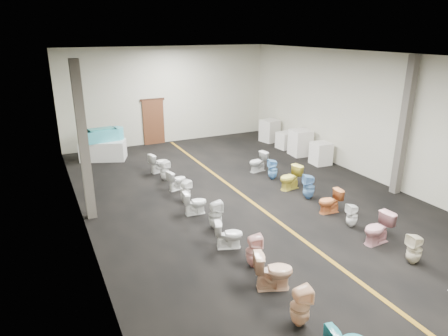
{
  "coord_description": "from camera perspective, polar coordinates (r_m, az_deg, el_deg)",
  "views": [
    {
      "loc": [
        -5.88,
        -10.22,
        5.2
      ],
      "look_at": [
        -0.45,
        1.0,
        0.87
      ],
      "focal_mm": 32.0,
      "sensor_mm": 36.0,
      "label": 1
    }
  ],
  "objects": [
    {
      "name": "toilet_left_3",
      "position": [
        9.37,
        4.25,
        -11.73
      ],
      "size": [
        0.45,
        0.44,
        0.8
      ],
      "primitive_type": "imported",
      "rotation": [
        0.0,
        0.0,
        1.31
      ],
      "color": "beige",
      "rests_on": "floor"
    },
    {
      "name": "appliance_crate_b",
      "position": [
        17.67,
        10.86,
        3.58
      ],
      "size": [
        0.86,
        0.86,
        1.11
      ],
      "primitive_type": "cube",
      "rotation": [
        0.0,
        0.0,
        -0.07
      ],
      "color": "silver",
      "rests_on": "floor"
    },
    {
      "name": "toilet_right_8",
      "position": [
        14.66,
        6.99,
        -0.18
      ],
      "size": [
        0.42,
        0.42,
        0.76
      ],
      "primitive_type": "imported",
      "rotation": [
        0.0,
        0.0,
        -1.82
      ],
      "color": "#72B3EE",
      "rests_on": "floor"
    },
    {
      "name": "column_left",
      "position": [
        11.65,
        -19.44,
        3.4
      ],
      "size": [
        0.25,
        0.25,
        4.5
      ],
      "primitive_type": "cube",
      "color": "#59544C",
      "rests_on": "floor"
    },
    {
      "name": "toilet_right_7",
      "position": [
        13.82,
        9.44,
        -1.38
      ],
      "size": [
        0.86,
        0.57,
        0.82
      ],
      "primitive_type": "imported",
      "rotation": [
        0.0,
        0.0,
        -1.42
      ],
      "color": "#E4D24D",
      "rests_on": "floor"
    },
    {
      "name": "appliance_crate_c",
      "position": [
        18.62,
        8.74,
        3.92
      ],
      "size": [
        0.72,
        0.72,
        0.75
      ],
      "primitive_type": "cube",
      "rotation": [
        0.0,
        0.0,
        0.1
      ],
      "color": "silver",
      "rests_on": "floor"
    },
    {
      "name": "toilet_left_1",
      "position": [
        7.85,
        10.81,
        -18.86
      ],
      "size": [
        0.43,
        0.42,
        0.81
      ],
      "primitive_type": "imported",
      "rotation": [
        0.0,
        0.0,
        1.4
      ],
      "color": "#F1BE92",
      "rests_on": "floor"
    },
    {
      "name": "toilet_left_2",
      "position": [
        8.69,
        7.07,
        -14.35
      ],
      "size": [
        0.94,
        0.73,
        0.84
      ],
      "primitive_type": "imported",
      "rotation": [
        0.0,
        0.0,
        1.21
      ],
      "color": "#DFAD8B",
      "rests_on": "floor"
    },
    {
      "name": "wall_back",
      "position": [
        19.37,
        -7.98,
        10.22
      ],
      "size": [
        10.0,
        0.0,
        10.0
      ],
      "primitive_type": "plane",
      "rotation": [
        1.57,
        0.0,
        0.0
      ],
      "color": "#BDBAA1",
      "rests_on": "ground"
    },
    {
      "name": "toilet_left_4",
      "position": [
        10.09,
        0.69,
        -9.48
      ],
      "size": [
        0.8,
        0.61,
        0.72
      ],
      "primitive_type": "imported",
      "rotation": [
        0.0,
        0.0,
        1.23
      ],
      "color": "white",
      "rests_on": "floor"
    },
    {
      "name": "toilet_right_9",
      "position": [
        15.41,
        4.86,
        0.87
      ],
      "size": [
        0.8,
        0.54,
        0.76
      ],
      "primitive_type": "imported",
      "rotation": [
        0.0,
        0.0,
        -1.4
      ],
      "color": "silver",
      "rests_on": "floor"
    },
    {
      "name": "toilet_right_4",
      "position": [
        11.65,
        17.83,
        -6.48
      ],
      "size": [
        0.35,
        0.34,
        0.68
      ],
      "primitive_type": "imported",
      "rotation": [
        0.0,
        0.0,
        -1.7
      ],
      "color": "white",
      "rests_on": "floor"
    },
    {
      "name": "door_frame",
      "position": [
        19.11,
        -10.22,
        9.6
      ],
      "size": [
        1.15,
        0.08,
        0.1
      ],
      "primitive_type": "cube",
      "color": "#331C11",
      "rests_on": "back_door"
    },
    {
      "name": "wall_left",
      "position": [
        10.67,
        -20.08,
        1.93
      ],
      "size": [
        0.0,
        16.0,
        16.0
      ],
      "primitive_type": "plane",
      "rotation": [
        1.57,
        0.0,
        1.57
      ],
      "color": "#BDBAA1",
      "rests_on": "ground"
    },
    {
      "name": "toilet_left_8",
      "position": [
        13.72,
        -6.75,
        -1.7
      ],
      "size": [
        0.75,
        0.54,
        0.68
      ],
      "primitive_type": "imported",
      "rotation": [
        0.0,
        0.0,
        1.83
      ],
      "color": "white",
      "rests_on": "floor"
    },
    {
      "name": "toilet_right_2",
      "position": [
        10.44,
        25.55,
        -10.42
      ],
      "size": [
        0.38,
        0.37,
        0.75
      ],
      "primitive_type": "imported",
      "rotation": [
        0.0,
        0.0,
        -1.68
      ],
      "color": "beige",
      "rests_on": "floor"
    },
    {
      "name": "toilet_left_9",
      "position": [
        14.62,
        -8.47,
        -0.38
      ],
      "size": [
        0.42,
        0.41,
        0.72
      ],
      "primitive_type": "imported",
      "rotation": [
        0.0,
        0.0,
        1.89
      ],
      "color": "white",
      "rests_on": "floor"
    },
    {
      "name": "toilet_left_6",
      "position": [
        11.87,
        -4.17,
        -4.96
      ],
      "size": [
        0.73,
        0.45,
        0.71
      ],
      "primitive_type": "imported",
      "rotation": [
        0.0,
        0.0,
        1.5
      ],
      "color": "white",
      "rests_on": "floor"
    },
    {
      "name": "toilet_left_10",
      "position": [
        15.48,
        -9.28,
        0.75
      ],
      "size": [
        0.8,
        0.56,
        0.75
      ],
      "primitive_type": "imported",
      "rotation": [
        0.0,
        0.0,
        1.77
      ],
      "color": "white",
      "rests_on": "floor"
    },
    {
      "name": "bathtub",
      "position": [
        17.35,
        -17.08,
        4.55
      ],
      "size": [
        1.85,
        0.8,
        0.55
      ],
      "rotation": [
        0.0,
        0.0,
        0.12
      ],
      "color": "#44B5C5",
      "rests_on": "display_table"
    },
    {
      "name": "ceiling",
      "position": [
        11.81,
        4.23,
        15.72
      ],
      "size": [
        16.0,
        16.0,
        0.0
      ],
      "primitive_type": "plane",
      "rotation": [
        3.14,
        0.0,
        0.0
      ],
      "color": "black",
      "rests_on": "ground"
    },
    {
      "name": "toilet_left_5",
      "position": [
        10.99,
        -1.24,
        -6.72
      ],
      "size": [
        0.41,
        0.41,
        0.8
      ],
      "primitive_type": "imported",
      "rotation": [
        0.0,
        0.0,
        1.45
      ],
      "color": "silver",
      "rests_on": "floor"
    },
    {
      "name": "appliance_crate_d",
      "position": [
        19.68,
        6.53,
        5.32
      ],
      "size": [
        0.89,
        0.89,
        1.07
      ],
      "primitive_type": "cube",
      "rotation": [
        0.0,
        0.0,
        0.22
      ],
      "color": "silver",
      "rests_on": "floor"
    },
    {
      "name": "column_right",
      "position": [
        14.06,
        24.34,
        5.35
      ],
      "size": [
        0.25,
        0.25,
        4.5
      ],
      "primitive_type": "cube",
      "color": "#59544C",
      "rests_on": "floor"
    },
    {
      "name": "toilet_left_7",
      "position": [
        12.7,
        -5.51,
        -3.34
      ],
      "size": [
        0.43,
        0.43,
        0.72
      ],
      "primitive_type": "imported",
      "rotation": [
        0.0,
        0.0,
        1.97
      ],
      "color": "white",
      "rests_on": "floor"
    },
    {
      "name": "floor",
      "position": [
        12.88,
        3.75,
        -4.68
      ],
      "size": [
        16.0,
        16.0,
        0.0
      ],
      "primitive_type": "plane",
      "color": "black",
      "rests_on": "ground"
    },
    {
      "name": "aisle_stripe",
      "position": [
        12.88,
        3.75,
        -4.67
      ],
      "size": [
        0.12,
        15.6,
        0.01
      ],
      "primitive_type": "cube",
      "color": "#885E13",
      "rests_on": "floor"
    },
    {
      "name": "toilet_right_6",
      "position": [
        13.14,
        12.03,
        -2.64
      ],
      "size": [
        0.48,
        0.47,
        0.83
      ],
      "primitive_type": "imported",
      "rotation": [
        0.0,
        0.0,
        -1.88
      ],
      "color": "#679CD1",
      "rests_on": "floor"
    },
    {
      "name": "wall_right",
      "position": [
        15.21,
        20.7,
        6.76
      ],
      "size": [
        0.0,
        16.0,
        16.0
      ],
      "primitive_type": "plane",
      "rotation": [
        1.57,
        0.0,
        -1.57
      ],
      "color": "#BDBAA1",
      "rests_on": "ground"
    },
    {
      "name": "toilet_right_5",
      "position": [
        12.32,
        14.89,
        -4.63
      ],
      "size": [
        0.75,
        0.48,
        0.72
      ],
      "primitive_type": "imported",
      "rotation": [
        0.0,
        0.0,
        -1.68
      ],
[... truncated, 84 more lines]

